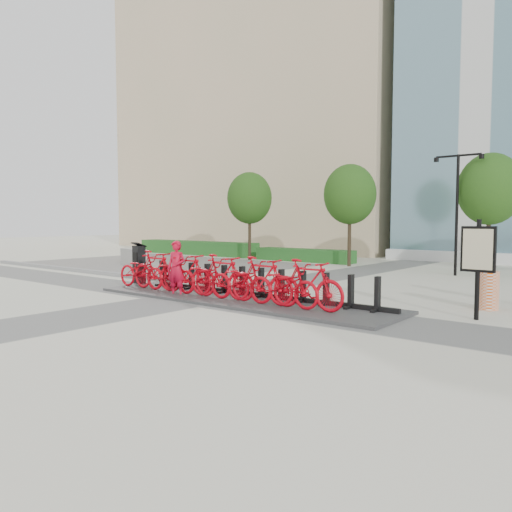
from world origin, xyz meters
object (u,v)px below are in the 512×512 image
Objects in this scene: bike_0 at (141,271)px; jersey_barrier at (133,257)px; kiosk at (139,264)px; construction_barrel at (488,290)px; map_sign at (478,254)px; worker_red at (176,269)px.

jersey_barrier is (-7.64, 5.47, -0.21)m from bike_0.
kiosk is at bearing 55.22° from bike_0.
bike_0 reaches higher than construction_barrel.
kiosk is 11.05m from map_sign.
construction_barrel reaches higher than jersey_barrier.
jersey_barrier is (-6.64, 4.77, -0.35)m from kiosk.
bike_0 is 10.37m from construction_barrel.
kiosk is (-1.00, 0.69, 0.13)m from bike_0.
map_sign reaches higher than kiosk.
map_sign is (8.01, 1.96, 0.69)m from worker_red.
kiosk is at bearing 150.80° from worker_red.
worker_red reaches higher than construction_barrel.
bike_0 is at bearing 161.57° from worker_red.
bike_0 is 1.98m from worker_red.
construction_barrel is at bearing -71.30° from bike_0.
construction_barrel is (10.82, 2.63, -0.28)m from kiosk.
map_sign is at bearing -80.10° from bike_0.
kiosk is 3.09m from worker_red.
worker_red is at bearing -13.05° from jersey_barrier.
bike_0 is 0.96× the size of jersey_barrier.
jersey_barrier is (-9.59, 5.69, -0.41)m from worker_red.
construction_barrel is 0.45× the size of jersey_barrier.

